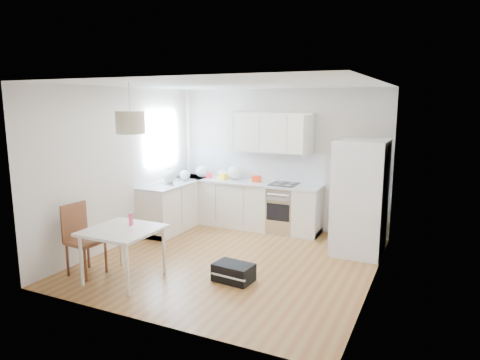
{
  "coord_description": "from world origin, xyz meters",
  "views": [
    {
      "loc": [
        2.82,
        -5.69,
        2.44
      ],
      "look_at": [
        -0.05,
        0.4,
        1.22
      ],
      "focal_mm": 32.0,
      "sensor_mm": 36.0,
      "label": 1
    }
  ],
  "objects_px": {
    "dining_table": "(123,234)",
    "gym_bag": "(234,272)",
    "refrigerator": "(362,197)",
    "dining_chair": "(86,240)"
  },
  "relations": [
    {
      "from": "refrigerator",
      "to": "dining_chair",
      "type": "relative_size",
      "value": 1.81
    },
    {
      "from": "refrigerator",
      "to": "gym_bag",
      "type": "height_order",
      "value": "refrigerator"
    },
    {
      "from": "dining_chair",
      "to": "gym_bag",
      "type": "bearing_deg",
      "value": 23.69
    },
    {
      "from": "refrigerator",
      "to": "dining_chair",
      "type": "bearing_deg",
      "value": -141.73
    },
    {
      "from": "dining_table",
      "to": "gym_bag",
      "type": "bearing_deg",
      "value": 23.78
    },
    {
      "from": "dining_table",
      "to": "refrigerator",
      "type": "bearing_deg",
      "value": 42.82
    },
    {
      "from": "dining_table",
      "to": "gym_bag",
      "type": "relative_size",
      "value": 1.75
    },
    {
      "from": "dining_table",
      "to": "gym_bag",
      "type": "distance_m",
      "value": 1.61
    },
    {
      "from": "refrigerator",
      "to": "dining_table",
      "type": "relative_size",
      "value": 1.98
    },
    {
      "from": "dining_table",
      "to": "dining_chair",
      "type": "xyz_separation_m",
      "value": [
        -0.61,
        -0.08,
        -0.14
      ]
    }
  ]
}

